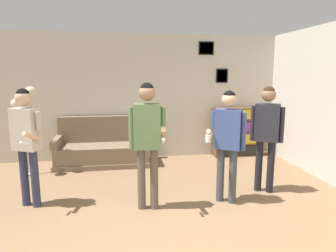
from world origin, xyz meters
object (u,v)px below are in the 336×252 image
couch (103,149)px  person_watcher_holding_cup (228,135)px  bookshelf (238,132)px  person_spectator_near_bookshelf (267,128)px  person_player_foreground_center (147,132)px  person_player_foreground_left (26,135)px  floor_lamp (23,106)px

couch → person_watcher_holding_cup: size_ratio=1.16×
couch → person_watcher_holding_cup: bearing=-49.2°
bookshelf → couch: bearing=-176.4°
couch → person_spectator_near_bookshelf: size_ratio=1.13×
couch → person_spectator_near_bookshelf: person_spectator_near_bookshelf is taller
couch → person_watcher_holding_cup: person_watcher_holding_cup is taller
bookshelf → person_player_foreground_center: person_player_foreground_center is taller
bookshelf → person_player_foreground_left: person_player_foreground_left is taller
floor_lamp → couch: bearing=18.1°
person_player_foreground_center → person_watcher_holding_cup: size_ratio=1.07×
person_player_foreground_left → person_watcher_holding_cup: bearing=-6.0°
person_watcher_holding_cup → person_spectator_near_bookshelf: person_spectator_near_bookshelf is taller
couch → person_player_foreground_center: person_player_foreground_center is taller
person_watcher_holding_cup → person_player_foreground_center: bearing=-177.6°
couch → person_watcher_holding_cup: (1.89, -2.19, 0.69)m
floor_lamp → person_player_foreground_center: (2.09, -1.79, -0.20)m
floor_lamp → person_spectator_near_bookshelf: size_ratio=0.98×
bookshelf → person_watcher_holding_cup: person_watcher_holding_cup is taller
bookshelf → floor_lamp: 4.46m
couch → person_player_foreground_center: 2.48m
floor_lamp → person_watcher_holding_cup: size_ratio=1.00×
person_player_foreground_center → person_watcher_holding_cup: person_player_foreground_center is taller
couch → bookshelf: (3.01, 0.19, 0.24)m
floor_lamp → person_player_foreground_left: person_player_foreground_left is taller
person_spectator_near_bookshelf → floor_lamp: bearing=159.9°
person_spectator_near_bookshelf → couch: bearing=144.1°
person_watcher_holding_cup → person_spectator_near_bookshelf: 0.79m
bookshelf → person_watcher_holding_cup: bearing=-115.3°
person_watcher_holding_cup → bookshelf: bearing=64.7°
person_player_foreground_center → person_spectator_near_bookshelf: 1.91m
person_player_foreground_left → couch: bearing=64.7°
couch → person_player_foreground_center: (0.74, -2.23, 0.77)m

